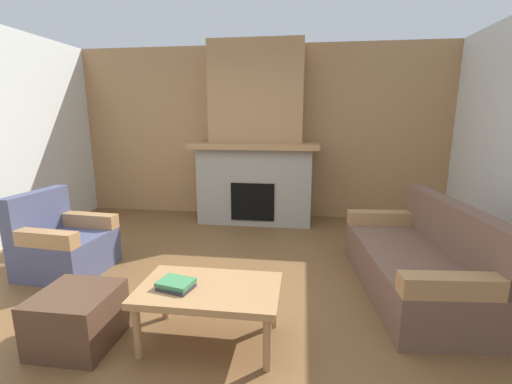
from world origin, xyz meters
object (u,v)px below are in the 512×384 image
Objects in this scene: fireplace at (256,146)px; couch at (418,263)px; ottoman at (78,318)px; armchair at (63,244)px; coffee_table at (209,294)px.

couch is (1.81, -2.13, -0.88)m from fireplace.
fireplace is 1.45× the size of couch.
couch is 3.59× the size of ottoman.
armchair reaches higher than ottoman.
fireplace is 2.70× the size of coffee_table.
coffee_table is 0.96m from ottoman.
ottoman is (-0.93, -0.15, -0.18)m from coffee_table.
couch is 1.98m from coffee_table.
coffee_table reaches higher than ottoman.
couch reaches higher than ottoman.
couch is at bearing -49.65° from fireplace.
couch and armchair have the same top height.
armchair reaches higher than coffee_table.
coffee_table is (1.85, -0.95, 0.08)m from armchair.
fireplace is 3.50m from ottoman.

